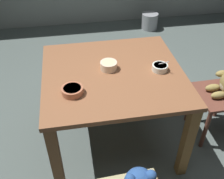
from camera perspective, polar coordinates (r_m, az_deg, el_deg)
ground_plane at (r=2.54m, az=0.20°, el=-10.54°), size 5.20×5.20×0.04m
dining_table at (r=2.10m, az=0.23°, el=0.93°), size 1.07×1.00×0.75m
porridge_bowl_white_near_right at (r=2.06m, az=10.24°, el=4.71°), size 0.12×0.12×0.11m
porridge_bowl_cream_center at (r=2.04m, az=-0.72°, el=5.18°), size 0.13×0.13×0.06m
porridge_bowl_terracotta_near_left at (r=1.82m, az=-8.49°, el=-0.21°), size 0.15×0.15×0.05m
metal_pail at (r=4.36m, az=8.07°, el=14.32°), size 0.25×0.25×0.25m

